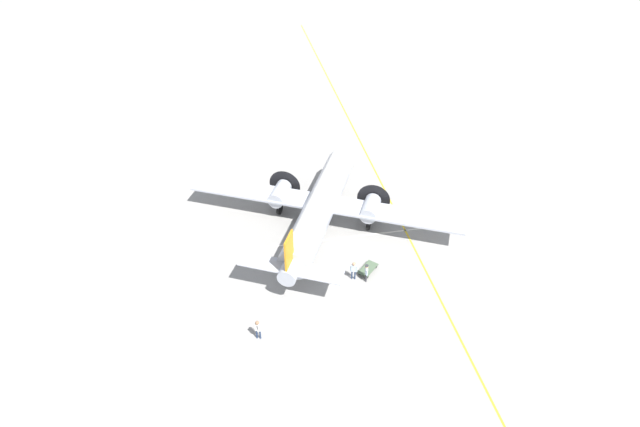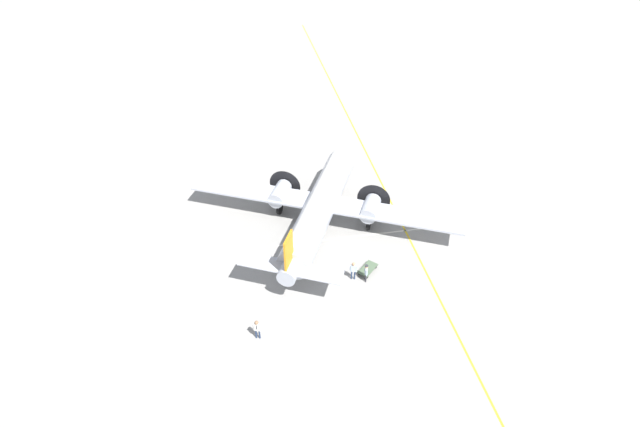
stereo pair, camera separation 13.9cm
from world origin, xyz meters
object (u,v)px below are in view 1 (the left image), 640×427
passenger_boarding (354,269)px  baggage_cart (368,269)px  ramp_agent (366,271)px  airliner_main (321,203)px  suitcase_near_door (318,275)px  crew_foreground (258,328)px

passenger_boarding → baggage_cart: passenger_boarding is taller
passenger_boarding → ramp_agent: passenger_boarding is taller
ramp_agent → baggage_cart: ramp_agent is taller
ramp_agent → airliner_main: bearing=21.5°
passenger_boarding → ramp_agent: 1.03m
airliner_main → suitcase_near_door: 7.12m
airliner_main → ramp_agent: airliner_main is taller
passenger_boarding → suitcase_near_door: 2.95m
airliner_main → ramp_agent: (7.66, 2.23, -1.51)m
airliner_main → suitcase_near_door: size_ratio=37.45×
passenger_boarding → airliner_main: bearing=119.7°
crew_foreground → suitcase_near_door: size_ratio=2.80×
airliner_main → crew_foreground: bearing=176.1°
crew_foreground → suitcase_near_door: bearing=-115.9°
ramp_agent → baggage_cart: bearing=-18.1°
baggage_cart → crew_foreground: bearing=163.9°
ramp_agent → baggage_cart: 1.37m
crew_foreground → baggage_cart: (-5.22, 9.49, -0.82)m
airliner_main → ramp_agent: 8.12m
passenger_boarding → suitcase_near_door: size_ratio=2.79×
passenger_boarding → baggage_cart: size_ratio=0.88×
airliner_main → passenger_boarding: airliner_main is taller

